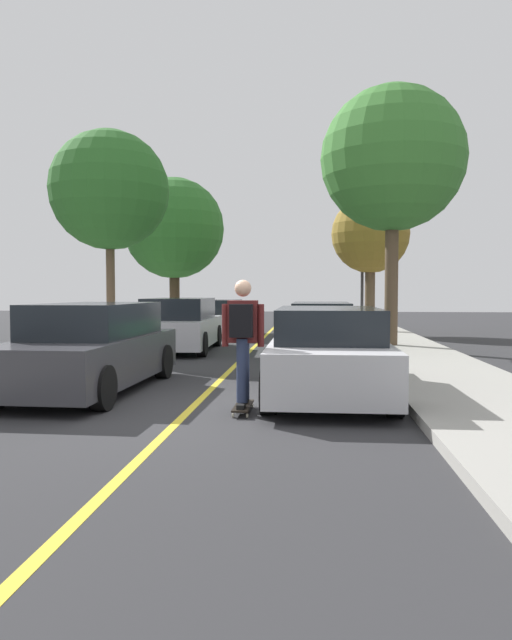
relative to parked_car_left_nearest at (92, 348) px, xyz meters
The scene contains 15 objects.
ground 2.58m from the parked_car_left_nearest, 37.70° to the right, with size 80.00×80.00×0.00m, color #2D2D30.
sidewalk_right 6.39m from the parked_car_left_nearest, 13.81° to the right, with size 2.39×56.00×0.14m, color #9E9B93.
center_line 3.24m from the parked_car_left_nearest, 51.70° to the left, with size 0.12×39.20×0.01m, color gold.
parked_car_left_nearest is the anchor object (origin of this frame).
parked_car_left_near 6.59m from the parked_car_left_nearest, 90.02° to the left, with size 2.05×4.39×1.47m.
parked_car_left_far 13.06m from the parked_car_left_nearest, 90.00° to the left, with size 1.99×4.54×1.33m.
parked_car_right_nearest 3.93m from the parked_car_left_nearest, ahead, with size 1.90×4.43×1.40m.
parked_car_right_near 7.64m from the parked_car_left_nearest, 59.09° to the left, with size 1.84×4.61×1.36m.
street_tree_left_nearest 7.89m from the parked_car_left_nearest, 106.67° to the left, with size 3.33×3.33×6.01m.
street_tree_left_near 14.99m from the parked_car_left_nearest, 97.84° to the left, with size 4.13×4.13×6.18m.
street_tree_right_nearest 10.59m from the parked_car_left_nearest, 51.59° to the left, with size 4.04×4.04×7.26m.
street_tree_right_near 15.09m from the parked_car_left_nearest, 66.40° to the left, with size 2.99×2.99×5.21m.
streetlamp 15.65m from the parked_car_left_nearest, 68.34° to the left, with size 0.36×0.24×6.12m.
skateboard 3.20m from the parked_car_left_nearest, 29.67° to the right, with size 0.22×0.84×0.10m.
skateboarder 3.17m from the parked_car_left_nearest, 30.22° to the right, with size 0.58×0.70×1.72m.
Camera 1 is at (1.69, -7.98, 1.67)m, focal length 33.00 mm.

